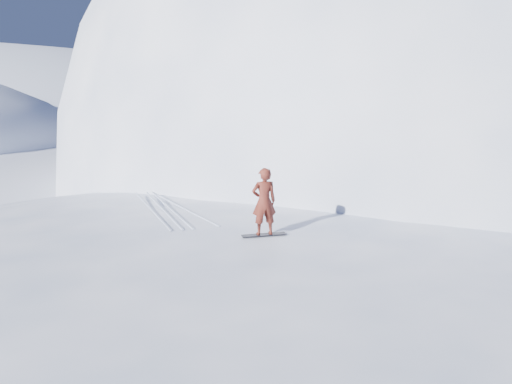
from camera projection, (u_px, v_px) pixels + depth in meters
ground at (202, 336)px, 12.51m from camera, size 400.00×400.00×0.00m
near_ridge at (221, 288)px, 15.59m from camera, size 36.00×28.00×4.80m
summit_peak at (405, 166)px, 42.26m from camera, size 60.00×56.00×56.00m
peak_shoulder at (304, 184)px, 33.81m from camera, size 28.00×24.00×18.00m
wind_bumps at (176, 304)px, 14.39m from camera, size 16.00×14.40×1.00m
snowboard at (264, 235)px, 13.54m from camera, size 1.34×0.26×0.02m
snowboarder at (264, 202)px, 13.33m from camera, size 0.73×0.48×2.00m
board_tracks at (166, 208)px, 16.75m from camera, size 2.70×5.92×0.04m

